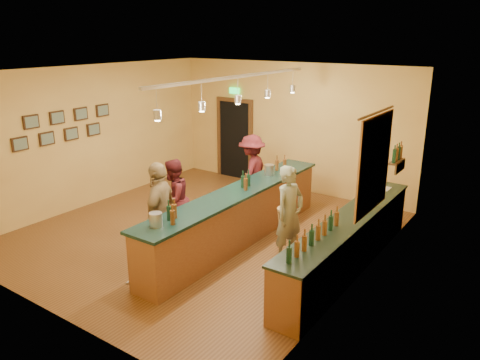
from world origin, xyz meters
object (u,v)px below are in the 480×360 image
Objects in this scene: back_counter at (348,243)px; tasting_bar at (238,213)px; customer_a at (173,199)px; customer_c at (252,172)px; bar_stool at (286,215)px; customer_b at (160,213)px; bartender at (289,214)px.

tasting_bar reaches higher than back_counter.
customer_a is at bearing -155.31° from tasting_bar.
customer_c is (-0.84, 1.76, 0.24)m from tasting_bar.
bar_stool is at bearing 29.62° from tasting_bar.
tasting_bar is at bearing 133.44° from customer_b.
customer_a is 2.31m from customer_c.
back_counter is at bearing -11.40° from bar_stool.
tasting_bar is 1.28m from customer_a.
customer_b reaches higher than bartender.
customer_a is 0.87× the size of customer_b.
customer_c is at bearing 152.15° from back_counter.
customer_b is 2.37m from bar_stool.
customer_a is 2.19m from bar_stool.
bar_stool is at bearing 41.39° from customer_c.
back_counter is 1.09m from bartender.
tasting_bar is at bearing 105.55° from customer_a.
tasting_bar is at bearing 15.54° from customer_c.
tasting_bar reaches higher than bar_stool.
customer_b reaches higher than customer_c.
bar_stool is at bearing 120.37° from customer_b.
bartender is at bearing 91.99° from customer_a.
customer_b is at bearing 137.95° from bartender.
customer_a is at bearing -17.75° from customer_c.
tasting_bar is 3.00× the size of customer_c.
customer_c is at bearing 58.98° from bartender.
tasting_bar is at bearing -175.16° from back_counter.
customer_a is (-3.29, -0.71, 0.31)m from back_counter.
bartender is at bearing 37.28° from customer_c.
customer_c is at bearing 161.86° from customer_b.
bartender is 0.69m from bar_stool.
tasting_bar is (-2.14, -0.18, 0.12)m from back_counter.
back_counter is 2.87× the size of customer_a.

